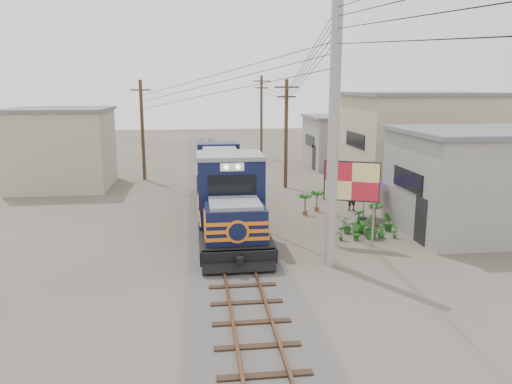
{
  "coord_description": "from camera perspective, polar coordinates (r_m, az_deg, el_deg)",
  "views": [
    {
      "loc": [
        -1.47,
        -17.84,
        6.59
      ],
      "look_at": [
        1.1,
        2.56,
        2.2
      ],
      "focal_mm": 35.0,
      "sensor_mm": 36.0,
      "label": 1
    }
  ],
  "objects": [
    {
      "name": "shophouse_back",
      "position": [
        41.98,
        10.2,
        5.74
      ],
      "size": [
        6.3,
        6.3,
        4.2
      ],
      "color": "gray",
      "rests_on": "ground"
    },
    {
      "name": "shophouse_mid",
      "position": [
        33.13,
        17.89,
        5.45
      ],
      "size": [
        8.4,
        7.35,
        6.2
      ],
      "color": "tan",
      "rests_on": "ground"
    },
    {
      "name": "track",
      "position": [
        28.59,
        -4.05,
        -0.77
      ],
      "size": [
        1.15,
        70.0,
        0.12
      ],
      "color": "#51331E",
      "rests_on": "ground"
    },
    {
      "name": "wooden_pole_far",
      "position": [
        46.34,
        0.62,
        8.77
      ],
      "size": [
        1.6,
        0.24,
        7.5
      ],
      "color": "#4C3826",
      "rests_on": "ground"
    },
    {
      "name": "locomotive",
      "position": [
        24.33,
        -3.56,
        0.29
      ],
      "size": [
        2.75,
        14.96,
        3.71
      ],
      "color": "black",
      "rests_on": "ground"
    },
    {
      "name": "utility_pole_main",
      "position": [
        18.1,
        8.85,
        6.87
      ],
      "size": [
        0.4,
        0.4,
        10.0
      ],
      "color": "#9E9B93",
      "rests_on": "ground"
    },
    {
      "name": "vendor",
      "position": [
        27.22,
        10.85,
        -0.42
      ],
      "size": [
        0.7,
        0.6,
        1.62
      ],
      "primitive_type": "imported",
      "rotation": [
        0.0,
        0.0,
        3.57
      ],
      "color": "black",
      "rests_on": "ground"
    },
    {
      "name": "ground",
      "position": [
        19.07,
        -2.33,
        -8.17
      ],
      "size": [
        120.0,
        120.0,
        0.0
      ],
      "primitive_type": "plane",
      "color": "#473F35",
      "rests_on": "ground"
    },
    {
      "name": "market_umbrella",
      "position": [
        25.29,
        12.34,
        1.43
      ],
      "size": [
        2.68,
        2.68,
        2.33
      ],
      "rotation": [
        0.0,
        0.0,
        -0.33
      ],
      "color": "black",
      "rests_on": "ground"
    },
    {
      "name": "shophouse_left",
      "position": [
        35.12,
        -21.26,
        4.73
      ],
      "size": [
        6.3,
        6.3,
        5.2
      ],
      "color": "tan",
      "rests_on": "ground"
    },
    {
      "name": "power_lines",
      "position": [
        26.38,
        -4.42,
        14.14
      ],
      "size": [
        9.65,
        19.0,
        3.3
      ],
      "color": "black",
      "rests_on": "ground"
    },
    {
      "name": "wooden_pole_left",
      "position": [
        36.13,
        -12.86,
        7.13
      ],
      "size": [
        1.6,
        0.24,
        7.0
      ],
      "color": "#4C3826",
      "rests_on": "ground"
    },
    {
      "name": "wooden_pole_mid",
      "position": [
        32.52,
        3.46,
        6.9
      ],
      "size": [
        1.6,
        0.24,
        7.0
      ],
      "color": "#4C3826",
      "rests_on": "ground"
    },
    {
      "name": "plant_nursery",
      "position": [
        22.91,
        12.32,
        -3.78
      ],
      "size": [
        3.16,
        1.94,
        1.1
      ],
      "color": "#23621C",
      "rests_on": "ground"
    },
    {
      "name": "shophouse_front",
      "position": [
        24.9,
        24.34,
        1.19
      ],
      "size": [
        7.35,
        6.3,
        4.7
      ],
      "color": "gray",
      "rests_on": "ground"
    },
    {
      "name": "ballast",
      "position": [
        28.63,
        -4.04,
        -1.12
      ],
      "size": [
        3.6,
        70.0,
        0.16
      ],
      "primitive_type": "cube",
      "color": "#595651",
      "rests_on": "ground"
    },
    {
      "name": "billboard",
      "position": [
        20.99,
        10.88,
        0.96
      ],
      "size": [
        2.16,
        1.02,
        3.56
      ],
      "rotation": [
        0.0,
        0.0,
        -0.41
      ],
      "color": "#99999E",
      "rests_on": "ground"
    }
  ]
}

